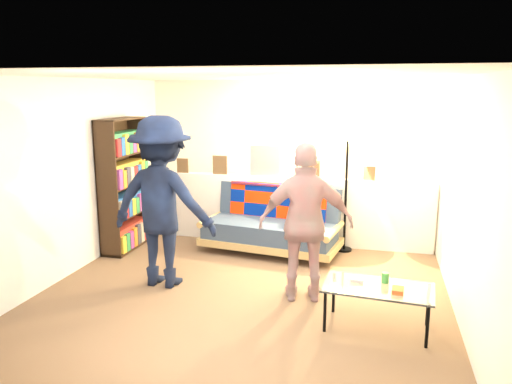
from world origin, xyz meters
TOP-DOWN VIEW (x-y plane):
  - ground at (0.00, 0.00)m, footprint 5.00×5.00m
  - room_shell at (0.00, 0.47)m, footprint 4.60×5.05m
  - half_wall_ledge at (0.00, 1.80)m, footprint 4.45×0.15m
  - ledge_decor at (-0.23, 1.78)m, footprint 2.97×0.02m
  - futon_sofa at (0.02, 1.37)m, footprint 2.02×1.17m
  - bookshelf at (-2.08, 0.99)m, footprint 0.31×0.93m
  - coffee_table at (1.47, -0.70)m, footprint 1.07×0.66m
  - floor_lamp at (0.99, 1.64)m, footprint 0.38×0.32m
  - person_left at (-0.98, -0.13)m, footprint 1.32×0.82m
  - person_right at (0.69, -0.17)m, footprint 1.07×0.60m

SIDE VIEW (x-z plane):
  - ground at x=0.00m, z-range 0.00..0.00m
  - futon_sofa at x=0.02m, z-range -0.03..0.79m
  - coffee_table at x=1.47m, z-range 0.13..0.67m
  - half_wall_ledge at x=0.00m, z-range 0.00..1.00m
  - person_right at x=0.69m, z-range 0.00..1.72m
  - bookshelf at x=-2.08m, z-range -0.06..1.80m
  - person_left at x=-0.98m, z-range 0.00..1.98m
  - floor_lamp at x=0.99m, z-range 0.34..1.99m
  - ledge_decor at x=-0.23m, z-range 0.95..1.40m
  - room_shell at x=0.00m, z-range 0.45..2.90m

